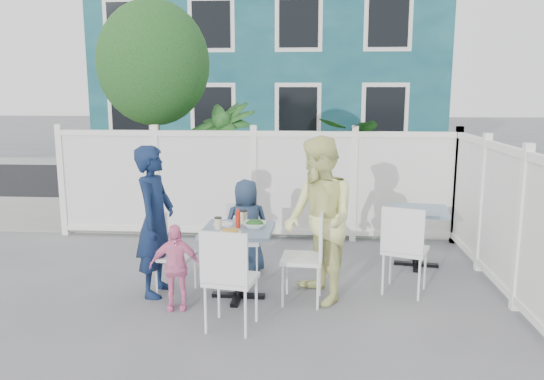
# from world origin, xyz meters

# --- Properties ---
(ground) EXTENTS (80.00, 80.00, 0.00)m
(ground) POSITION_xyz_m (0.00, 0.00, 0.00)
(ground) COLOR slate
(near_sidewalk) EXTENTS (24.00, 2.60, 0.01)m
(near_sidewalk) POSITION_xyz_m (0.00, 3.80, 0.01)
(near_sidewalk) COLOR gray
(near_sidewalk) RESTS_ON ground
(street) EXTENTS (24.00, 5.00, 0.01)m
(street) POSITION_xyz_m (0.00, 7.50, 0.00)
(street) COLOR black
(street) RESTS_ON ground
(far_sidewalk) EXTENTS (24.00, 1.60, 0.01)m
(far_sidewalk) POSITION_xyz_m (0.00, 10.60, 0.01)
(far_sidewalk) COLOR gray
(far_sidewalk) RESTS_ON ground
(building) EXTENTS (11.00, 6.00, 6.00)m
(building) POSITION_xyz_m (-0.50, 14.00, 3.00)
(building) COLOR #134250
(building) RESTS_ON ground
(fence_back) EXTENTS (5.86, 0.08, 1.60)m
(fence_back) POSITION_xyz_m (0.10, 2.40, 0.78)
(fence_back) COLOR white
(fence_back) RESTS_ON ground
(fence_right) EXTENTS (0.08, 3.66, 1.60)m
(fence_right) POSITION_xyz_m (3.00, 0.60, 0.78)
(fence_right) COLOR white
(fence_right) RESTS_ON ground
(tree) EXTENTS (1.80, 1.62, 3.59)m
(tree) POSITION_xyz_m (-1.60, 3.30, 2.59)
(tree) COLOR #382316
(tree) RESTS_ON ground
(utility_cabinet) EXTENTS (0.76, 0.57, 1.35)m
(utility_cabinet) POSITION_xyz_m (-2.58, 4.00, 0.67)
(utility_cabinet) COLOR gold
(utility_cabinet) RESTS_ON ground
(potted_shrub_a) EXTENTS (1.53, 1.53, 1.99)m
(potted_shrub_a) POSITION_xyz_m (-0.49, 3.10, 0.99)
(potted_shrub_a) COLOR #113B16
(potted_shrub_a) RESTS_ON ground
(potted_shrub_b) EXTENTS (1.95, 1.81, 1.78)m
(potted_shrub_b) POSITION_xyz_m (1.38, 3.00, 0.89)
(potted_shrub_b) COLOR #113B16
(potted_shrub_b) RESTS_ON ground
(main_table) EXTENTS (0.74, 0.74, 0.76)m
(main_table) POSITION_xyz_m (0.18, 0.11, 0.59)
(main_table) COLOR #45647B
(main_table) RESTS_ON ground
(spare_table) EXTENTS (0.79, 0.79, 0.73)m
(spare_table) POSITION_xyz_m (2.27, 1.30, 0.57)
(spare_table) COLOR #45647B
(spare_table) RESTS_ON ground
(chair_left) EXTENTS (0.42, 0.43, 0.85)m
(chair_left) POSITION_xyz_m (-0.58, 0.19, 0.49)
(chair_left) COLOR white
(chair_left) RESTS_ON ground
(chair_right) EXTENTS (0.45, 0.46, 0.96)m
(chair_right) POSITION_xyz_m (0.94, 0.04, 0.56)
(chair_right) COLOR white
(chair_right) RESTS_ON ground
(chair_back) EXTENTS (0.43, 0.42, 0.83)m
(chair_back) POSITION_xyz_m (0.12, 0.91, 0.49)
(chair_back) COLOR white
(chair_back) RESTS_ON ground
(chair_near) EXTENTS (0.50, 0.49, 0.97)m
(chair_near) POSITION_xyz_m (0.21, -0.70, 0.56)
(chair_near) COLOR white
(chair_near) RESTS_ON ground
(chair_spare) EXTENTS (0.57, 0.56, 0.98)m
(chair_spare) POSITION_xyz_m (1.93, 0.31, 0.57)
(chair_spare) COLOR white
(chair_spare) RESTS_ON ground
(man) EXTENTS (0.42, 0.61, 1.61)m
(man) POSITION_xyz_m (-0.71, 0.16, 0.81)
(man) COLOR #101F41
(man) RESTS_ON ground
(woman) EXTENTS (0.93, 1.03, 1.72)m
(woman) POSITION_xyz_m (1.02, 0.10, 0.86)
(woman) COLOR #E0E840
(woman) RESTS_ON ground
(boy) EXTENTS (0.65, 0.52, 1.14)m
(boy) POSITION_xyz_m (0.17, 0.90, 0.57)
(boy) COLOR #23344E
(boy) RESTS_ON ground
(toddler) EXTENTS (0.54, 0.29, 0.88)m
(toddler) POSITION_xyz_m (-0.41, -0.22, 0.44)
(toddler) COLOR pink
(toddler) RESTS_ON ground
(plate_main) EXTENTS (0.22, 0.22, 0.01)m
(plate_main) POSITION_xyz_m (0.13, -0.08, 0.77)
(plate_main) COLOR white
(plate_main) RESTS_ON main_table
(plate_side) EXTENTS (0.21, 0.21, 0.01)m
(plate_side) POSITION_xyz_m (0.01, 0.22, 0.77)
(plate_side) COLOR white
(plate_side) RESTS_ON main_table
(salad_bowl) EXTENTS (0.24, 0.24, 0.06)m
(salad_bowl) POSITION_xyz_m (0.36, 0.14, 0.79)
(salad_bowl) COLOR white
(salad_bowl) RESTS_ON main_table
(coffee_cup_a) EXTENTS (0.08, 0.08, 0.11)m
(coffee_cup_a) POSITION_xyz_m (-0.01, 0.06, 0.82)
(coffee_cup_a) COLOR beige
(coffee_cup_a) RESTS_ON main_table
(coffee_cup_b) EXTENTS (0.09, 0.09, 0.13)m
(coffee_cup_b) POSITION_xyz_m (0.21, 0.33, 0.83)
(coffee_cup_b) COLOR beige
(coffee_cup_b) RESTS_ON main_table
(ketchup_bottle) EXTENTS (0.05, 0.05, 0.17)m
(ketchup_bottle) POSITION_xyz_m (0.18, 0.14, 0.84)
(ketchup_bottle) COLOR #B22110
(ketchup_bottle) RESTS_ON main_table
(salt_shaker) EXTENTS (0.03, 0.03, 0.08)m
(salt_shaker) POSITION_xyz_m (0.12, 0.33, 0.80)
(salt_shaker) COLOR white
(salt_shaker) RESTS_ON main_table
(pepper_shaker) EXTENTS (0.03, 0.03, 0.07)m
(pepper_shaker) POSITION_xyz_m (0.16, 0.39, 0.80)
(pepper_shaker) COLOR black
(pepper_shaker) RESTS_ON main_table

